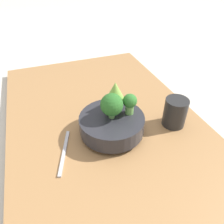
% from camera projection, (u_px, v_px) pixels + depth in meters
% --- Properties ---
extents(ground_plane, '(6.00, 6.00, 0.00)m').
position_uv_depth(ground_plane, '(109.00, 134.00, 0.77)').
color(ground_plane, beige).
extents(table, '(1.15, 0.67, 0.03)m').
position_uv_depth(table, '(109.00, 130.00, 0.76)').
color(table, '#9E7042').
rests_on(table, ground_plane).
extents(bowl, '(0.21, 0.21, 0.07)m').
position_uv_depth(bowl, '(112.00, 124.00, 0.71)').
color(bowl, '#28282D').
rests_on(bowl, table).
extents(broccoli_floret_back, '(0.04, 0.04, 0.07)m').
position_uv_depth(broccoli_floret_back, '(130.00, 102.00, 0.68)').
color(broccoli_floret_back, '#6BA34C').
rests_on(broccoli_floret_back, bowl).
extents(romanesco_piece_far, '(0.07, 0.07, 0.10)m').
position_uv_depth(romanesco_piece_far, '(115.00, 93.00, 0.69)').
color(romanesco_piece_far, '#6BA34C').
rests_on(romanesco_piece_far, bowl).
extents(broccoli_floret_center, '(0.07, 0.07, 0.08)m').
position_uv_depth(broccoli_floret_center, '(112.00, 105.00, 0.66)').
color(broccoli_floret_center, '#609347').
rests_on(broccoli_floret_center, bowl).
extents(cup, '(0.08, 0.08, 0.10)m').
position_uv_depth(cup, '(175.00, 112.00, 0.74)').
color(cup, black).
rests_on(cup, table).
extents(fork, '(0.17, 0.07, 0.01)m').
position_uv_depth(fork, '(64.00, 152.00, 0.66)').
color(fork, '#B2B2B7').
rests_on(fork, table).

